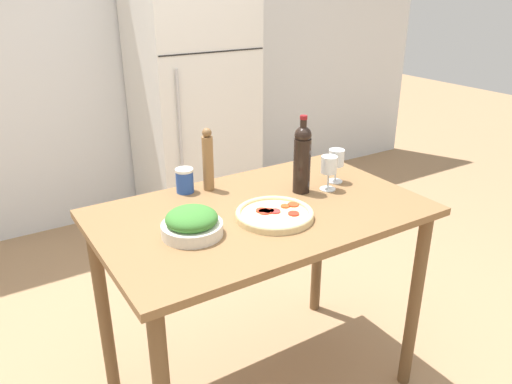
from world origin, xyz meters
name	(u,v)px	position (x,y,z in m)	size (l,w,h in m)	color
wall_back	(94,49)	(0.00, 2.22, 1.30)	(6.40, 0.08, 2.60)	silver
refrigerator	(193,103)	(0.58, 1.83, 0.92)	(0.78, 0.72, 1.84)	silver
prep_counter	(261,238)	(0.00, 0.00, 0.78)	(1.30, 0.80, 0.91)	brown
wine_bottle	(302,158)	(0.24, 0.06, 1.07)	(0.07, 0.07, 0.34)	black
wine_glass_near	(329,167)	(0.36, 0.02, 1.02)	(0.07, 0.07, 0.15)	silver
wine_glass_far	(336,160)	(0.44, 0.07, 1.02)	(0.07, 0.07, 0.15)	silver
pepper_mill	(208,160)	(-0.08, 0.29, 1.05)	(0.05, 0.05, 0.28)	olive
salad_bowl	(192,223)	(-0.33, -0.05, 0.96)	(0.22, 0.22, 0.10)	silver
homemade_pizza	(275,214)	(0.00, -0.09, 0.93)	(0.30, 0.30, 0.03)	#DBC189
salt_canister	(185,180)	(-0.18, 0.32, 0.97)	(0.08, 0.08, 0.11)	#284CA3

